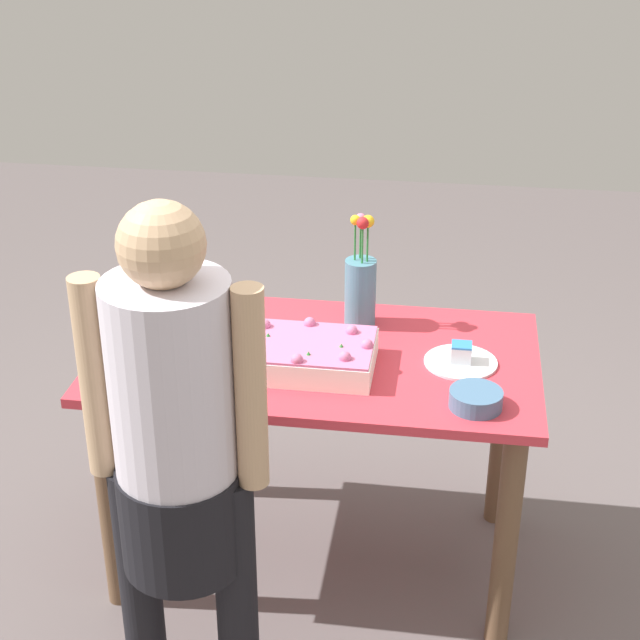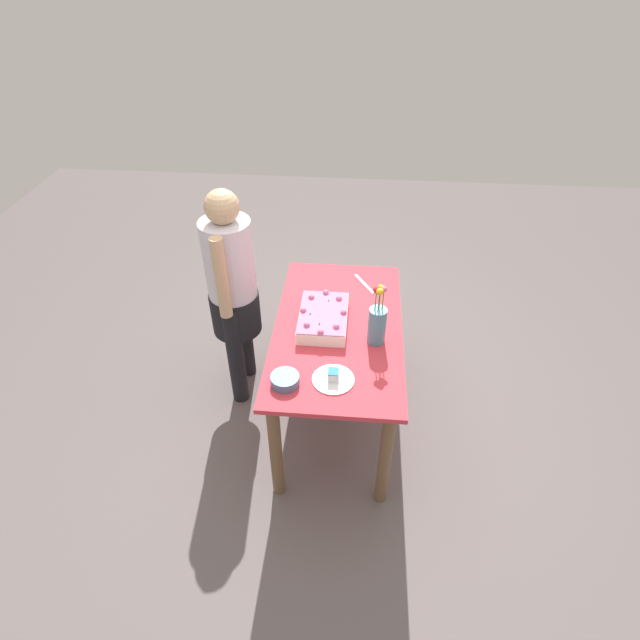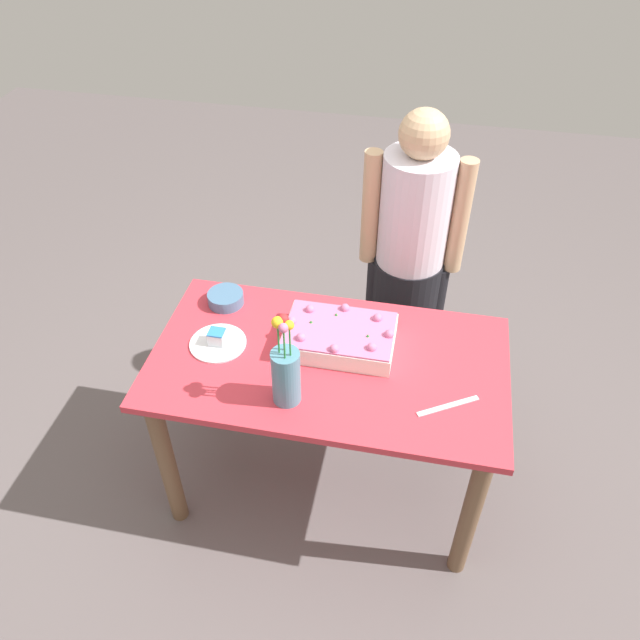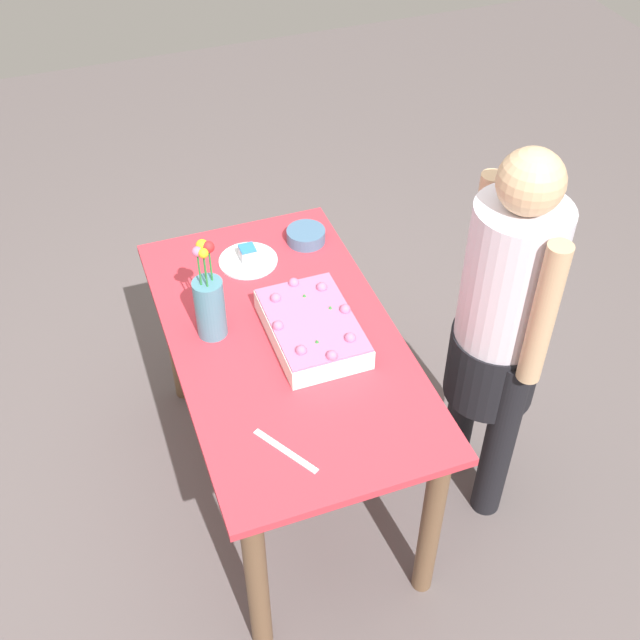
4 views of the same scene
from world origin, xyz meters
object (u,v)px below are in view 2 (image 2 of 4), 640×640
(fruit_bowl, at_px, (285,380))
(sheet_cake, at_px, (323,317))
(cake_knife, at_px, (364,284))
(flower_vase, at_px, (377,323))
(serving_plate_with_slice, at_px, (333,378))
(person_standing, at_px, (232,287))

(fruit_bowl, bearing_deg, sheet_cake, -17.02)
(fruit_bowl, bearing_deg, cake_knife, -22.62)
(cake_knife, height_order, flower_vase, flower_vase)
(serving_plate_with_slice, bearing_deg, sheet_cake, 10.69)
(flower_vase, relative_size, fruit_bowl, 2.52)
(cake_knife, xyz_separation_m, fruit_bowl, (-0.93, 0.39, 0.02))
(fruit_bowl, bearing_deg, serving_plate_with_slice, -79.52)
(serving_plate_with_slice, bearing_deg, flower_vase, -33.87)
(cake_knife, bearing_deg, fruit_bowl, 126.50)
(sheet_cake, bearing_deg, flower_vase, -113.44)
(cake_knife, distance_m, fruit_bowl, 1.00)
(sheet_cake, height_order, serving_plate_with_slice, sheet_cake)
(flower_vase, relative_size, person_standing, 0.25)
(sheet_cake, distance_m, cake_knife, 0.49)
(person_standing, bearing_deg, sheet_cake, -20.32)
(cake_knife, xyz_separation_m, person_standing, (-0.21, 0.81, 0.07))
(serving_plate_with_slice, xyz_separation_m, cake_knife, (0.88, -0.15, -0.01))
(serving_plate_with_slice, xyz_separation_m, flower_vase, (0.33, -0.22, 0.12))
(flower_vase, bearing_deg, person_standing, 68.59)
(serving_plate_with_slice, relative_size, fruit_bowl, 1.48)
(serving_plate_with_slice, xyz_separation_m, fruit_bowl, (-0.04, 0.24, 0.01))
(serving_plate_with_slice, height_order, cake_knife, serving_plate_with_slice)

